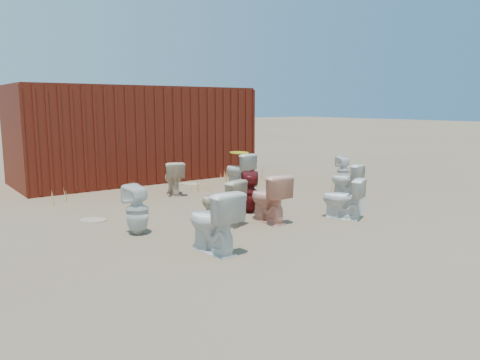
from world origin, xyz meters
TOP-DOWN VIEW (x-y plane):
  - ground at (0.00, 0.00)m, footprint 100.00×100.00m
  - shipping_container at (0.00, 5.20)m, footprint 6.00×2.40m
  - toilet_front_a at (-1.86, -1.30)m, footprint 0.53×0.86m
  - toilet_front_pink at (-0.21, -0.48)m, footprint 0.53×0.84m
  - toilet_front_c at (0.95, -1.08)m, footprint 0.66×0.80m
  - toilet_front_maroon at (-0.05, 0.23)m, footprint 0.47×0.47m
  - toilet_front_e at (2.60, 0.26)m, footprint 0.50×0.74m
  - toilet_back_a at (-2.30, 0.11)m, footprint 0.40×0.41m
  - toilet_back_beige_left at (-0.97, -0.20)m, footprint 0.65×0.85m
  - toilet_back_beige_right at (-0.32, 2.59)m, footprint 0.63×0.82m
  - toilet_back_yellowlid at (1.43, 2.56)m, footprint 0.55×0.84m
  - toilet_back_e at (3.60, 1.21)m, footprint 0.40×0.41m
  - yellow_lid at (1.43, 2.56)m, footprint 0.41×0.51m
  - loose_tank at (1.35, -1.05)m, footprint 0.54×0.37m
  - loose_lid_near at (0.65, 3.50)m, footprint 0.49×0.58m
  - loose_lid_far at (-2.56, 1.33)m, footprint 0.57×0.59m
  - weed_clump_a at (-2.60, 3.02)m, footprint 0.36×0.36m
  - weed_clump_b at (0.40, 2.66)m, footprint 0.32×0.32m
  - weed_clump_c at (2.50, 2.97)m, footprint 0.36×0.36m
  - weed_clump_d at (-0.97, 3.50)m, footprint 0.30×0.30m
  - weed_clump_e at (1.62, 3.50)m, footprint 0.34×0.34m
  - weed_clump_f at (2.74, 0.54)m, footprint 0.28×0.28m

SIDE VIEW (x-z plane):
  - ground at x=0.00m, z-range 0.00..0.00m
  - loose_lid_near at x=0.65m, z-range 0.00..0.02m
  - loose_lid_far at x=-2.56m, z-range 0.00..0.02m
  - weed_clump_f at x=2.74m, z-range 0.00..0.21m
  - weed_clump_d at x=-0.97m, z-range 0.00..0.23m
  - weed_clump_b at x=0.40m, z-range 0.00..0.26m
  - weed_clump_e at x=1.62m, z-range 0.00..0.30m
  - weed_clump_a at x=-2.60m, z-range 0.00..0.30m
  - loose_tank at x=1.35m, z-range 0.00..0.35m
  - weed_clump_c at x=2.50m, z-range 0.00..0.37m
  - toilet_front_e at x=2.60m, z-range 0.00..0.70m
  - toilet_back_e at x=3.60m, z-range 0.00..0.71m
  - toilet_front_c at x=0.95m, z-range 0.00..0.71m
  - toilet_back_beige_right at x=-0.32m, z-range 0.00..0.74m
  - toilet_front_maroon at x=-0.05m, z-range 0.00..0.75m
  - toilet_back_a at x=-2.30m, z-range 0.00..0.76m
  - toilet_back_beige_left at x=-0.97m, z-range 0.00..0.76m
  - toilet_back_yellowlid at x=1.43m, z-range 0.00..0.81m
  - toilet_front_pink at x=-0.21m, z-range 0.00..0.82m
  - toilet_front_a at x=-1.86m, z-range 0.00..0.85m
  - yellow_lid at x=1.43m, z-range 0.81..0.83m
  - shipping_container at x=0.00m, z-range 0.00..2.40m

